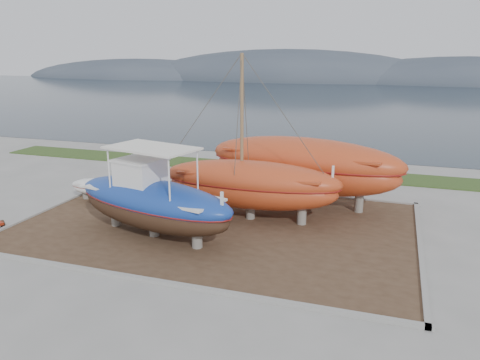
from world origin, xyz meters
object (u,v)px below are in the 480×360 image
(blue_caique, at_px, (152,192))
(orange_sailboat, at_px, (251,139))
(white_dinghy, at_px, (104,190))
(orange_bare_hull, at_px, (303,172))

(blue_caique, distance_m, orange_sailboat, 5.24)
(white_dinghy, height_order, orange_bare_hull, orange_bare_hull)
(white_dinghy, relative_size, orange_bare_hull, 0.36)
(orange_sailboat, bearing_deg, orange_bare_hull, 57.75)
(orange_bare_hull, bearing_deg, white_dinghy, -156.63)
(orange_bare_hull, bearing_deg, blue_caique, -120.21)
(blue_caique, xyz_separation_m, orange_sailboat, (3.40, 3.49, 1.92))
(white_dinghy, bearing_deg, blue_caique, -44.12)
(white_dinghy, distance_m, orange_sailboat, 9.21)
(orange_sailboat, bearing_deg, white_dinghy, 176.74)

